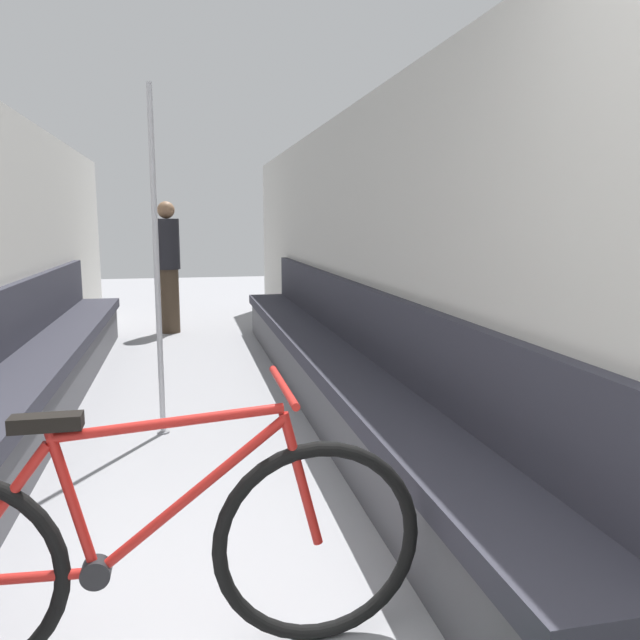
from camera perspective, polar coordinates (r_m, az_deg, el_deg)
wall_right at (r=4.76m, az=3.75°, el=5.83°), size 0.10×10.90×2.24m
bench_seat_row_left at (r=4.68m, az=-24.86°, el=-5.14°), size 0.48×6.60×0.93m
bench_seat_row_right at (r=4.68m, az=1.01°, el=-4.27°), size 0.48×6.60×0.93m
bicycle at (r=2.13m, az=-15.87°, el=-19.94°), size 1.80×0.46×0.89m
grab_pole_near at (r=4.10m, az=-14.64°, el=4.50°), size 0.08×0.08×2.22m
passenger_standing at (r=7.96m, az=-13.69°, el=4.84°), size 0.30×0.30×1.62m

